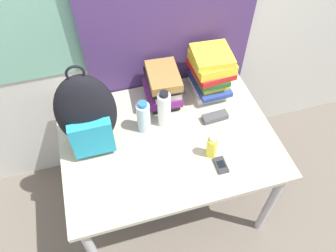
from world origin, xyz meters
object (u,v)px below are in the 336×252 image
Objects in this scene: cell_phone at (221,165)px; sunscreen_bottle at (212,147)px; sports_bottle at (164,109)px; book_stack_left at (163,86)px; sunglasses_case at (215,117)px; backpack at (87,115)px; water_bottle at (144,117)px; book_stack_center at (210,72)px.

sunscreen_bottle is at bearing 107.14° from cell_phone.
sports_bottle is 2.45× the size of cell_phone.
book_stack_left is 1.74× the size of sunglasses_case.
sunglasses_case is (0.25, -0.23, -0.10)m from book_stack_left.
book_stack_left is at bearing 136.98° from sunglasses_case.
backpack is 2.57× the size of water_bottle.
backpack is at bearing -174.91° from water_bottle.
backpack is 0.73m from cell_phone.
book_stack_center is at bearing 27.55° from sports_bottle.
sunglasses_case is (0.11, 0.23, -0.05)m from sunscreen_bottle.
cell_phone is (0.61, -0.33, -0.23)m from backpack.
sports_bottle is (-0.04, -0.18, -0.00)m from book_stack_left.
sunglasses_case is at bearing -100.72° from book_stack_center.
sports_bottle is (0.41, 0.04, -0.12)m from backpack.
backpack is 0.65m from sunscreen_bottle.
book_stack_left is 0.25m from water_bottle.
sunglasses_case is at bearing -10.90° from sports_bottle.
sunscreen_bottle is 0.11m from cell_phone.
book_stack_center is at bearing -0.21° from book_stack_left.
sports_bottle is at bearing 119.14° from cell_phone.
water_bottle reaches higher than sunscreen_bottle.
book_stack_center reaches higher than cell_phone.
water_bottle is at bearing -174.75° from sports_bottle.
cell_phone is at bearing -60.86° from sports_bottle.
book_stack_left is 0.35m from sunglasses_case.
sports_bottle is at bearing -103.68° from book_stack_left.
book_stack_left reaches higher than water_bottle.
sunscreen_bottle is at bearing -108.92° from book_stack_center.
cell_phone is (0.32, -0.35, -0.09)m from water_bottle.
book_stack_left is 2.68× the size of cell_phone.
book_stack_left is at bearing 76.32° from sports_bottle.
sports_bottle is 0.43m from cell_phone.
backpack is 0.32m from water_bottle.
water_bottle is at bearing -131.19° from book_stack_left.
water_bottle is at bearing -157.82° from book_stack_center.
book_stack_left is at bearing 179.79° from book_stack_center.
sunscreen_bottle is 0.26m from sunglasses_case.
sunscreen_bottle is (-0.16, -0.46, -0.09)m from book_stack_center.
backpack is 2.05× the size of book_stack_left.
backpack is at bearing -154.73° from book_stack_left.
book_stack_center reaches higher than sports_bottle.
book_stack_center is 0.49m from water_bottle.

